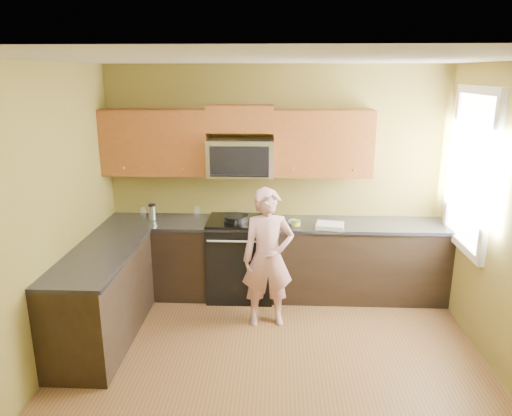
# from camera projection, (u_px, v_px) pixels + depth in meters

# --- Properties ---
(floor) EXTENTS (4.00, 4.00, 0.00)m
(floor) POSITION_uv_depth(u_px,v_px,m) (272.00, 380.00, 4.22)
(floor) COLOR brown
(floor) RESTS_ON ground
(ceiling) EXTENTS (4.00, 4.00, 0.00)m
(ceiling) POSITION_uv_depth(u_px,v_px,m) (275.00, 59.00, 3.48)
(ceiling) COLOR white
(ceiling) RESTS_ON ground
(wall_back) EXTENTS (4.00, 0.00, 4.00)m
(wall_back) POSITION_uv_depth(u_px,v_px,m) (275.00, 180.00, 5.77)
(wall_back) COLOR olive
(wall_back) RESTS_ON ground
(wall_front) EXTENTS (4.00, 0.00, 4.00)m
(wall_front) POSITION_uv_depth(u_px,v_px,m) (268.00, 397.00, 1.93)
(wall_front) COLOR olive
(wall_front) RESTS_ON ground
(wall_left) EXTENTS (0.00, 4.00, 4.00)m
(wall_left) POSITION_uv_depth(u_px,v_px,m) (30.00, 231.00, 3.94)
(wall_left) COLOR olive
(wall_left) RESTS_ON ground
(cabinet_back_run) EXTENTS (4.00, 0.60, 0.88)m
(cabinet_back_run) POSITION_uv_depth(u_px,v_px,m) (274.00, 260.00, 5.74)
(cabinet_back_run) COLOR black
(cabinet_back_run) RESTS_ON floor
(cabinet_left_run) EXTENTS (0.60, 1.60, 0.88)m
(cabinet_left_run) POSITION_uv_depth(u_px,v_px,m) (102.00, 299.00, 4.75)
(cabinet_left_run) COLOR black
(cabinet_left_run) RESTS_ON floor
(countertop_back) EXTENTS (4.00, 0.62, 0.04)m
(countertop_back) POSITION_uv_depth(u_px,v_px,m) (275.00, 224.00, 5.60)
(countertop_back) COLOR black
(countertop_back) RESTS_ON cabinet_back_run
(countertop_left) EXTENTS (0.62, 1.60, 0.04)m
(countertop_left) POSITION_uv_depth(u_px,v_px,m) (99.00, 256.00, 4.63)
(countertop_left) COLOR black
(countertop_left) RESTS_ON cabinet_left_run
(stove) EXTENTS (0.76, 0.65, 0.95)m
(stove) POSITION_uv_depth(u_px,v_px,m) (241.00, 258.00, 5.72)
(stove) COLOR black
(stove) RESTS_ON floor
(microwave) EXTENTS (0.76, 0.40, 0.42)m
(microwave) POSITION_uv_depth(u_px,v_px,m) (241.00, 175.00, 5.57)
(microwave) COLOR silver
(microwave) RESTS_ON wall_back
(upper_cab_left) EXTENTS (1.22, 0.33, 0.75)m
(upper_cab_left) POSITION_uv_depth(u_px,v_px,m) (157.00, 174.00, 5.65)
(upper_cab_left) COLOR brown
(upper_cab_left) RESTS_ON wall_back
(upper_cab_right) EXTENTS (1.12, 0.33, 0.75)m
(upper_cab_right) POSITION_uv_depth(u_px,v_px,m) (322.00, 175.00, 5.56)
(upper_cab_right) COLOR brown
(upper_cab_right) RESTS_ON wall_back
(upper_cab_over_mw) EXTENTS (0.76, 0.33, 0.30)m
(upper_cab_over_mw) POSITION_uv_depth(u_px,v_px,m) (241.00, 118.00, 5.43)
(upper_cab_over_mw) COLOR brown
(upper_cab_over_mw) RESTS_ON wall_back
(window) EXTENTS (0.06, 1.06, 1.66)m
(window) POSITION_uv_depth(u_px,v_px,m) (471.00, 171.00, 4.83)
(window) COLOR white
(window) RESTS_ON wall_right
(woman) EXTENTS (0.59, 0.43, 1.48)m
(woman) POSITION_uv_depth(u_px,v_px,m) (268.00, 258.00, 4.99)
(woman) COLOR #DC6E74
(woman) RESTS_ON floor
(frying_pan) EXTENTS (0.31, 0.51, 0.06)m
(frying_pan) POSITION_uv_depth(u_px,v_px,m) (236.00, 221.00, 5.55)
(frying_pan) COLOR black
(frying_pan) RESTS_ON stove
(butter_tub) EXTENTS (0.12, 0.12, 0.08)m
(butter_tub) POSITION_uv_depth(u_px,v_px,m) (296.00, 226.00, 5.47)
(butter_tub) COLOR yellow
(butter_tub) RESTS_ON countertop_back
(toast_slice) EXTENTS (0.13, 0.13, 0.01)m
(toast_slice) POSITION_uv_depth(u_px,v_px,m) (329.00, 226.00, 5.43)
(toast_slice) COLOR #B27F47
(toast_slice) RESTS_ON countertop_back
(napkin_a) EXTENTS (0.11, 0.12, 0.06)m
(napkin_a) POSITION_uv_depth(u_px,v_px,m) (265.00, 225.00, 5.39)
(napkin_a) COLOR silver
(napkin_a) RESTS_ON countertop_back
(napkin_b) EXTENTS (0.13, 0.14, 0.07)m
(napkin_b) POSITION_uv_depth(u_px,v_px,m) (293.00, 222.00, 5.50)
(napkin_b) COLOR silver
(napkin_b) RESTS_ON countertop_back
(dish_towel) EXTENTS (0.34, 0.29, 0.05)m
(dish_towel) POSITION_uv_depth(u_px,v_px,m) (330.00, 226.00, 5.38)
(dish_towel) COLOR silver
(dish_towel) RESTS_ON countertop_back
(travel_mug) EXTENTS (0.10, 0.10, 0.19)m
(travel_mug) POSITION_uv_depth(u_px,v_px,m) (153.00, 219.00, 5.70)
(travel_mug) COLOR silver
(travel_mug) RESTS_ON countertop_back
(glass_a) EXTENTS (0.09, 0.09, 0.12)m
(glass_a) POSITION_uv_depth(u_px,v_px,m) (143.00, 212.00, 5.80)
(glass_a) COLOR silver
(glass_a) RESTS_ON countertop_back
(glass_b) EXTENTS (0.09, 0.09, 0.12)m
(glass_b) POSITION_uv_depth(u_px,v_px,m) (197.00, 211.00, 5.81)
(glass_b) COLOR silver
(glass_b) RESTS_ON countertop_back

